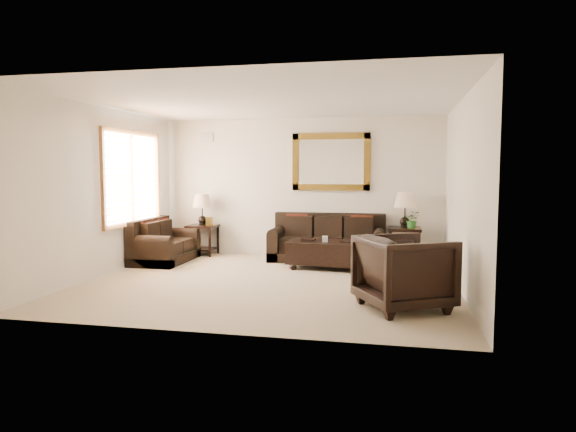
% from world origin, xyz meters
% --- Properties ---
extents(room, '(5.51, 5.01, 2.71)m').
position_xyz_m(room, '(0.00, 0.00, 1.35)').
color(room, '#9C896C').
rests_on(room, ground).
extents(window, '(0.07, 1.96, 1.66)m').
position_xyz_m(window, '(-2.70, 0.90, 1.55)').
color(window, white).
rests_on(window, room).
extents(mirror, '(1.50, 0.06, 1.10)m').
position_xyz_m(mirror, '(0.61, 2.47, 1.85)').
color(mirror, '#4D370F').
rests_on(mirror, room).
extents(air_vent, '(0.25, 0.02, 0.18)m').
position_xyz_m(air_vent, '(-1.90, 2.48, 2.35)').
color(air_vent, '#999999').
rests_on(air_vent, room).
extents(sofa, '(2.12, 0.92, 0.87)m').
position_xyz_m(sofa, '(0.61, 2.08, 0.31)').
color(sofa, black).
rests_on(sofa, room).
extents(loveseat, '(0.84, 1.42, 0.80)m').
position_xyz_m(loveseat, '(-2.36, 1.30, 0.29)').
color(loveseat, black).
rests_on(loveseat, room).
extents(end_table_left, '(0.55, 0.55, 1.22)m').
position_xyz_m(end_table_left, '(-1.91, 2.18, 0.79)').
color(end_table_left, black).
rests_on(end_table_left, room).
extents(end_table_right, '(0.59, 0.59, 1.29)m').
position_xyz_m(end_table_right, '(2.02, 2.17, 0.84)').
color(end_table_right, black).
rests_on(end_table_right, room).
extents(coffee_table, '(1.45, 0.89, 0.58)m').
position_xyz_m(coffee_table, '(0.73, 1.29, 0.29)').
color(coffee_table, black).
rests_on(coffee_table, room).
extents(armchair, '(1.25, 1.28, 0.99)m').
position_xyz_m(armchair, '(1.96, -1.13, 0.49)').
color(armchair, black).
rests_on(armchair, floor).
extents(potted_plant, '(0.29, 0.32, 0.25)m').
position_xyz_m(potted_plant, '(2.14, 2.06, 0.76)').
color(potted_plant, '#235E20').
rests_on(potted_plant, end_table_right).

